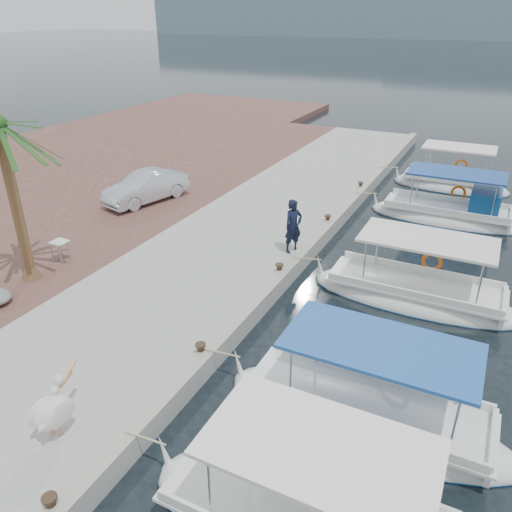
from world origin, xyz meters
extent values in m
plane|color=black|center=(0.00, 0.00, 0.00)|extent=(400.00, 400.00, 0.00)
cube|color=gray|center=(-3.00, 5.00, 0.25)|extent=(6.00, 40.00, 0.50)
cube|color=gray|center=(-0.22, 5.00, 0.56)|extent=(0.44, 40.00, 0.12)
cube|color=#4E2E29|center=(-8.00, 5.00, 0.25)|extent=(4.00, 40.00, 0.50)
cube|color=#4E2E29|center=(-18.00, 5.00, 0.24)|extent=(16.00, 60.00, 0.48)
cube|color=slate|center=(-60.00, 190.00, 7.00)|extent=(140.00, 40.00, 14.00)
cube|color=white|center=(3.75, -6.57, 0.55)|extent=(5.16, 2.01, 0.08)
cube|color=white|center=(3.91, -6.57, 2.19)|extent=(3.78, 2.15, 0.08)
cylinder|color=silver|center=(2.33, -7.45, 1.35)|extent=(0.05, 0.05, 1.60)
torus|color=#DE590B|center=(4.05, -5.46, 1.00)|extent=(0.68, 0.12, 0.68)
ellipsoid|color=white|center=(3.97, -3.43, 0.05)|extent=(6.74, 2.19, 1.30)
ellipsoid|color=navy|center=(3.97, -3.43, 0.03)|extent=(6.77, 2.23, 0.22)
cube|color=white|center=(3.97, -3.43, 0.55)|extent=(5.53, 1.88, 0.08)
cube|color=#2155A6|center=(4.14, -3.43, 2.19)|extent=(4.04, 2.01, 0.08)
cylinder|color=silver|center=(2.45, -4.26, 1.35)|extent=(0.05, 0.05, 1.60)
torus|color=#DE590B|center=(4.27, -2.39, 1.00)|extent=(0.68, 0.12, 0.68)
ellipsoid|color=white|center=(3.96, 2.57, 0.05)|extent=(6.73, 2.20, 1.30)
ellipsoid|color=navy|center=(3.96, 2.57, 0.03)|extent=(6.76, 2.24, 0.22)
cube|color=white|center=(3.96, 2.57, 0.55)|extent=(5.52, 1.89, 0.08)
cube|color=silver|center=(4.13, 2.57, 2.19)|extent=(4.04, 2.02, 0.08)
cylinder|color=silver|center=(2.45, 1.75, 1.35)|extent=(0.05, 0.05, 1.60)
torus|color=#DE590B|center=(4.26, 3.62, 1.00)|extent=(0.68, 0.12, 0.68)
ellipsoid|color=white|center=(3.93, 10.34, 0.05)|extent=(6.66, 2.25, 1.30)
ellipsoid|color=navy|center=(3.93, 10.34, 0.03)|extent=(6.70, 2.29, 0.22)
cube|color=white|center=(3.93, 10.34, 0.55)|extent=(5.47, 1.93, 0.08)
cube|color=navy|center=(4.10, 10.34, 2.19)|extent=(4.00, 2.07, 0.08)
cylinder|color=silver|center=(2.43, 9.50, 1.35)|extent=(0.05, 0.05, 1.60)
torus|color=#DE590B|center=(4.23, 11.41, 1.00)|extent=(0.68, 0.12, 0.68)
cube|color=navy|center=(5.43, 10.34, 1.10)|extent=(1.20, 1.57, 1.00)
ellipsoid|color=white|center=(3.54, 15.18, 0.05)|extent=(5.88, 2.22, 1.30)
ellipsoid|color=navy|center=(3.54, 15.18, 0.03)|extent=(5.91, 2.26, 0.22)
cube|color=white|center=(3.54, 15.18, 0.55)|extent=(4.82, 1.91, 0.08)
cube|color=silver|center=(3.69, 15.18, 2.19)|extent=(3.53, 2.04, 0.08)
cylinder|color=silver|center=(2.22, 14.35, 1.35)|extent=(0.05, 0.05, 1.60)
torus|color=#DE590B|center=(3.84, 16.24, 1.00)|extent=(0.68, 0.12, 0.68)
cylinder|color=black|center=(-0.35, -8.50, 0.65)|extent=(0.18, 0.18, 0.30)
cylinder|color=black|center=(-0.35, -8.50, 0.80)|extent=(0.28, 0.28, 0.05)
cylinder|color=black|center=(-0.35, -3.50, 0.65)|extent=(0.18, 0.18, 0.30)
cylinder|color=black|center=(-0.35, -3.50, 0.80)|extent=(0.28, 0.28, 0.05)
cylinder|color=black|center=(-0.35, 1.50, 0.65)|extent=(0.18, 0.18, 0.30)
cylinder|color=black|center=(-0.35, 1.50, 0.80)|extent=(0.28, 0.28, 0.05)
cylinder|color=black|center=(-0.35, 6.50, 0.65)|extent=(0.18, 0.18, 0.30)
cylinder|color=black|center=(-0.35, 6.50, 0.80)|extent=(0.28, 0.28, 0.05)
cylinder|color=black|center=(-0.35, 11.50, 0.65)|extent=(0.18, 0.18, 0.30)
cylinder|color=black|center=(-0.35, 11.50, 0.80)|extent=(0.28, 0.28, 0.05)
cylinder|color=tan|center=(-1.71, -7.18, 0.68)|extent=(0.06, 0.06, 0.37)
cylinder|color=tan|center=(-1.54, -7.12, 0.68)|extent=(0.06, 0.06, 0.37)
ellipsoid|color=silver|center=(-1.62, -7.15, 1.09)|extent=(0.76, 0.98, 0.68)
cylinder|color=silver|center=(-1.72, -6.85, 1.38)|extent=(0.23, 0.34, 0.36)
sphere|color=silver|center=(-1.75, -6.75, 1.59)|extent=(0.22, 0.22, 0.22)
cone|color=#EAA566|center=(-1.85, -6.42, 1.49)|extent=(0.30, 0.67, 0.27)
imported|color=black|center=(-0.60, 3.26, 1.50)|extent=(0.79, 0.87, 2.00)
cylinder|color=brown|center=(-7.62, -2.47, 3.02)|extent=(0.34, 0.34, 5.04)
cone|color=brown|center=(-7.62, -2.47, 0.68)|extent=(0.64, 0.64, 0.36)
imported|color=silver|center=(-8.77, 5.26, 1.18)|extent=(2.47, 4.38, 1.37)
cylinder|color=silver|center=(-7.89, -1.27, 0.85)|extent=(0.06, 0.06, 0.70)
cylinder|color=silver|center=(-7.49, -1.27, 0.85)|extent=(0.06, 0.06, 0.70)
cylinder|color=silver|center=(-7.89, -0.87, 0.85)|extent=(0.06, 0.06, 0.70)
cylinder|color=silver|center=(-7.49, -0.87, 0.85)|extent=(0.06, 0.06, 0.70)
cube|color=white|center=(-7.69, -1.07, 1.21)|extent=(0.55, 0.55, 0.03)
camera|label=1|loc=(5.57, -12.25, 8.50)|focal=35.00mm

